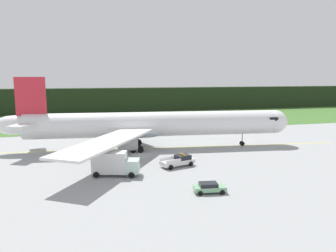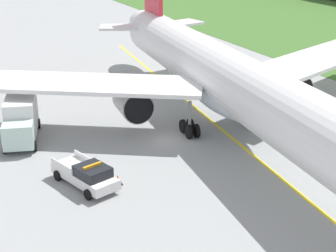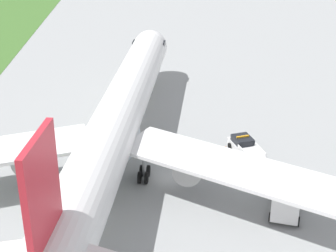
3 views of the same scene
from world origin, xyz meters
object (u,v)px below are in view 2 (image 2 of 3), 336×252
Objects in this scene: airliner at (239,87)px; apron_cone at (118,180)px; ops_pickup_truck at (87,174)px; catering_truck at (21,119)px.

airliner is 78.85× the size of apron_cone.
ops_pickup_truck reaches higher than apron_cone.
ops_pickup_truck is 10.88m from catering_truck.
apron_cone is (2.95, -11.84, -4.46)m from airliner.
airliner reaches higher than catering_truck.
ops_pickup_truck is at bearing 12.38° from catering_truck.
ops_pickup_truck is at bearing -109.88° from apron_cone.
ops_pickup_truck is 2.23m from apron_cone.
ops_pickup_truck is at bearing -80.92° from airliner.
apron_cone is at bearing 21.06° from catering_truck.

